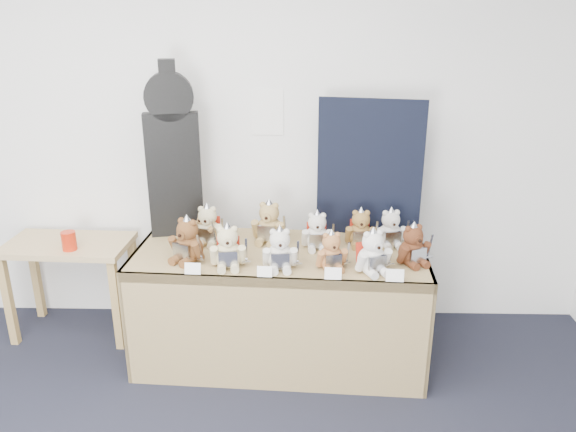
{
  "coord_description": "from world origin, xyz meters",
  "views": [
    {
      "loc": [
        0.99,
        -1.21,
        2.12
      ],
      "look_at": [
        0.92,
        1.83,
        1.01
      ],
      "focal_mm": 35.0,
      "sensor_mm": 36.0,
      "label": 1
    }
  ],
  "objects_px": {
    "teddy_back_centre_left": "(269,224)",
    "teddy_back_right": "(361,229)",
    "teddy_back_end": "(391,230)",
    "teddy_back_far_left": "(206,226)",
    "teddy_front_far_left": "(187,242)",
    "display_table": "(279,280)",
    "side_table": "(70,259)",
    "teddy_back_left": "(208,226)",
    "red_cup": "(69,241)",
    "teddy_front_centre": "(280,250)",
    "teddy_front_left": "(228,248)",
    "guitar_case": "(173,153)",
    "teddy_back_centre_right": "(317,232)",
    "teddy_front_end": "(413,246)",
    "teddy_front_right": "(331,252)",
    "teddy_front_far_right": "(373,253)"
  },
  "relations": [
    {
      "from": "display_table",
      "to": "teddy_back_centre_left",
      "type": "bearing_deg",
      "value": 109.94
    },
    {
      "from": "teddy_front_right",
      "to": "teddy_back_left",
      "type": "distance_m",
      "value": 0.84
    },
    {
      "from": "teddy_back_centre_right",
      "to": "guitar_case",
      "type": "bearing_deg",
      "value": 164.63
    },
    {
      "from": "teddy_back_right",
      "to": "teddy_back_far_left",
      "type": "distance_m",
      "value": 0.97
    },
    {
      "from": "red_cup",
      "to": "teddy_front_end",
      "type": "height_order",
      "value": "teddy_front_end"
    },
    {
      "from": "teddy_back_end",
      "to": "teddy_back_far_left",
      "type": "bearing_deg",
      "value": 168.08
    },
    {
      "from": "side_table",
      "to": "teddy_back_far_left",
      "type": "xyz_separation_m",
      "value": [
        0.96,
        -0.12,
        0.29
      ]
    },
    {
      "from": "teddy_front_far_left",
      "to": "teddy_back_far_left",
      "type": "xyz_separation_m",
      "value": [
        0.06,
        0.28,
        -0.01
      ]
    },
    {
      "from": "display_table",
      "to": "teddy_front_left",
      "type": "xyz_separation_m",
      "value": [
        -0.28,
        -0.15,
        0.27
      ]
    },
    {
      "from": "side_table",
      "to": "teddy_back_centre_left",
      "type": "height_order",
      "value": "teddy_back_centre_left"
    },
    {
      "from": "teddy_front_far_left",
      "to": "teddy_back_left",
      "type": "distance_m",
      "value": 0.28
    },
    {
      "from": "teddy_front_far_left",
      "to": "guitar_case",
      "type": "bearing_deg",
      "value": 135.83
    },
    {
      "from": "teddy_back_centre_left",
      "to": "teddy_back_far_left",
      "type": "bearing_deg",
      "value": -165.5
    },
    {
      "from": "display_table",
      "to": "teddy_back_centre_left",
      "type": "xyz_separation_m",
      "value": [
        -0.07,
        0.23,
        0.28
      ]
    },
    {
      "from": "teddy_back_end",
      "to": "teddy_back_far_left",
      "type": "xyz_separation_m",
      "value": [
        -1.15,
        0.03,
        -0.0
      ]
    },
    {
      "from": "side_table",
      "to": "teddy_front_centre",
      "type": "relative_size",
      "value": 3.03
    },
    {
      "from": "teddy_back_centre_left",
      "to": "teddy_back_right",
      "type": "relative_size",
      "value": 1.13
    },
    {
      "from": "teddy_front_far_right",
      "to": "teddy_back_centre_left",
      "type": "relative_size",
      "value": 0.94
    },
    {
      "from": "teddy_front_right",
      "to": "teddy_back_far_left",
      "type": "xyz_separation_m",
      "value": [
        -0.77,
        0.37,
        0.01
      ]
    },
    {
      "from": "guitar_case",
      "to": "teddy_front_right",
      "type": "height_order",
      "value": "guitar_case"
    },
    {
      "from": "side_table",
      "to": "teddy_back_left",
      "type": "relative_size",
      "value": 2.99
    },
    {
      "from": "teddy_front_right",
      "to": "teddy_back_end",
      "type": "height_order",
      "value": "teddy_back_end"
    },
    {
      "from": "teddy_front_centre",
      "to": "teddy_front_right",
      "type": "distance_m",
      "value": 0.29
    },
    {
      "from": "teddy_back_end",
      "to": "display_table",
      "type": "bearing_deg",
      "value": -175.25
    },
    {
      "from": "teddy_front_centre",
      "to": "teddy_front_end",
      "type": "bearing_deg",
      "value": 1.77
    },
    {
      "from": "teddy_back_left",
      "to": "teddy_back_end",
      "type": "distance_m",
      "value": 1.14
    },
    {
      "from": "teddy_front_centre",
      "to": "teddy_back_centre_right",
      "type": "distance_m",
      "value": 0.37
    },
    {
      "from": "teddy_front_far_right",
      "to": "teddy_back_far_left",
      "type": "bearing_deg",
      "value": 135.11
    },
    {
      "from": "teddy_front_end",
      "to": "teddy_back_centre_left",
      "type": "relative_size",
      "value": 0.91
    },
    {
      "from": "red_cup",
      "to": "teddy_front_end",
      "type": "relative_size",
      "value": 0.45
    },
    {
      "from": "red_cup",
      "to": "side_table",
      "type": "bearing_deg",
      "value": 119.28
    },
    {
      "from": "teddy_back_centre_left",
      "to": "teddy_back_far_left",
      "type": "relative_size",
      "value": 1.14
    },
    {
      "from": "display_table",
      "to": "teddy_front_far_left",
      "type": "xyz_separation_m",
      "value": [
        -0.53,
        -0.07,
        0.28
      ]
    },
    {
      "from": "teddy_back_centre_right",
      "to": "teddy_back_right",
      "type": "height_order",
      "value": "same"
    },
    {
      "from": "teddy_front_centre",
      "to": "teddy_back_end",
      "type": "xyz_separation_m",
      "value": [
        0.67,
        0.35,
        -0.0
      ]
    },
    {
      "from": "teddy_back_far_left",
      "to": "teddy_front_far_left",
      "type": "bearing_deg",
      "value": -64.64
    },
    {
      "from": "teddy_front_far_left",
      "to": "teddy_front_end",
      "type": "bearing_deg",
      "value": 26.16
    },
    {
      "from": "teddy_front_right",
      "to": "teddy_front_far_right",
      "type": "xyz_separation_m",
      "value": [
        0.23,
        -0.04,
        0.01
      ]
    },
    {
      "from": "side_table",
      "to": "guitar_case",
      "type": "xyz_separation_m",
      "value": [
        0.75,
        0.02,
        0.73
      ]
    },
    {
      "from": "red_cup",
      "to": "teddy_back_far_left",
      "type": "bearing_deg",
      "value": -0.13
    },
    {
      "from": "teddy_front_far_left",
      "to": "teddy_back_right",
      "type": "relative_size",
      "value": 1.13
    },
    {
      "from": "teddy_front_left",
      "to": "teddy_back_right",
      "type": "bearing_deg",
      "value": 17.08
    },
    {
      "from": "teddy_front_left",
      "to": "teddy_back_end",
      "type": "xyz_separation_m",
      "value": [
        0.97,
        0.33,
        -0.01
      ]
    },
    {
      "from": "teddy_front_centre",
      "to": "teddy_back_left",
      "type": "relative_size",
      "value": 0.99
    },
    {
      "from": "red_cup",
      "to": "teddy_front_centre",
      "type": "height_order",
      "value": "teddy_front_centre"
    },
    {
      "from": "teddy_front_centre",
      "to": "teddy_back_end",
      "type": "bearing_deg",
      "value": 22.99
    },
    {
      "from": "teddy_front_far_left",
      "to": "teddy_back_left",
      "type": "bearing_deg",
      "value": 101.01
    },
    {
      "from": "guitar_case",
      "to": "teddy_front_left",
      "type": "bearing_deg",
      "value": -63.19
    },
    {
      "from": "teddy_front_left",
      "to": "side_table",
      "type": "bearing_deg",
      "value": 150.89
    },
    {
      "from": "side_table",
      "to": "teddy_back_far_left",
      "type": "relative_size",
      "value": 3.16
    }
  ]
}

